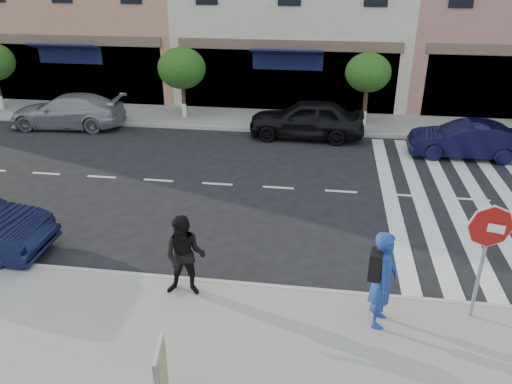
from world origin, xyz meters
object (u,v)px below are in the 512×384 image
(photographer, at_px, (383,279))
(car_far_right, at_px, (466,140))
(walker, at_px, (185,256))
(stop_sign, at_px, (488,238))
(poster_board, at_px, (161,377))
(car_far_mid, at_px, (306,119))
(car_far_left, at_px, (67,111))

(photographer, relative_size, car_far_right, 0.50)
(walker, bearing_deg, stop_sign, -3.27)
(walker, bearing_deg, poster_board, -85.99)
(stop_sign, bearing_deg, photographer, -150.52)
(poster_board, xyz_separation_m, car_far_right, (7.44, 12.64, -0.05))
(car_far_right, bearing_deg, poster_board, -28.70)
(stop_sign, distance_m, car_far_mid, 11.77)
(poster_board, distance_m, car_far_left, 16.45)
(walker, relative_size, car_far_mid, 0.40)
(poster_board, bearing_deg, car_far_right, 50.32)
(stop_sign, distance_m, car_far_left, 17.98)
(photographer, distance_m, walker, 4.02)
(car_far_left, bearing_deg, car_far_mid, 86.89)
(stop_sign, relative_size, photographer, 1.24)
(photographer, relative_size, walker, 1.10)
(poster_board, relative_size, car_far_left, 0.24)
(photographer, bearing_deg, poster_board, 135.49)
(photographer, bearing_deg, car_far_right, -10.52)
(photographer, distance_m, car_far_left, 16.80)
(photographer, height_order, car_far_left, photographer)
(stop_sign, relative_size, car_far_mid, 0.54)
(photographer, relative_size, car_far_mid, 0.44)
(photographer, xyz_separation_m, car_far_left, (-12.34, 11.40, -0.46))
(poster_board, xyz_separation_m, car_far_mid, (1.54, 14.01, 0.08))
(photographer, height_order, walker, photographer)
(car_far_left, distance_m, car_far_right, 16.23)
(walker, bearing_deg, photographer, -9.26)
(stop_sign, bearing_deg, poster_board, -135.25)
(stop_sign, xyz_separation_m, car_far_left, (-14.20, 10.96, -1.27))
(walker, height_order, car_far_left, walker)
(car_far_mid, bearing_deg, car_far_left, -88.76)
(walker, relative_size, car_far_left, 0.38)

